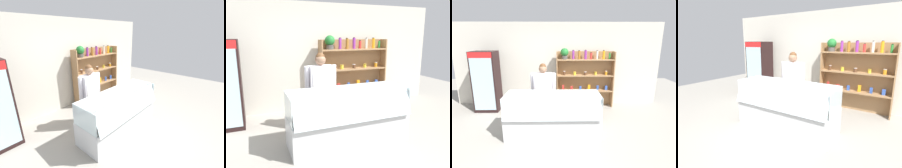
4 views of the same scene
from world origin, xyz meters
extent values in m
plane|color=gray|center=(0.00, 0.00, 0.00)|extent=(12.00, 12.00, 0.00)
cube|color=beige|center=(0.00, 2.22, 1.35)|extent=(6.80, 0.10, 2.70)
cylinder|color=#3356B2|center=(-2.08, 1.44, 0.33)|extent=(0.07, 0.07, 0.17)
cylinder|color=#3356B2|center=(-1.94, 1.44, 0.34)|extent=(0.06, 0.06, 0.18)
cylinder|color=silver|center=(-2.08, 1.44, 0.80)|extent=(0.07, 0.07, 0.14)
cylinder|color=red|center=(-1.94, 1.44, 0.80)|extent=(0.05, 0.05, 0.14)
cylinder|color=purple|center=(-1.96, 1.44, 1.29)|extent=(0.07, 0.07, 0.17)
cube|color=#9E754C|center=(0.89, 2.03, 0.90)|extent=(1.83, 0.02, 1.80)
cube|color=#9E754C|center=(0.00, 1.89, 0.90)|extent=(0.03, 0.28, 1.80)
cube|color=#9E754C|center=(1.79, 1.89, 0.90)|extent=(0.03, 0.28, 1.80)
cube|color=#9E754C|center=(0.89, 1.89, 0.54)|extent=(1.77, 0.28, 0.04)
cube|color=#9E754C|center=(0.89, 1.89, 1.05)|extent=(1.77, 0.28, 0.04)
cube|color=#9E754C|center=(0.89, 1.89, 1.55)|extent=(1.77, 0.28, 0.04)
cylinder|color=#4C4742|center=(0.24, 1.89, 1.62)|extent=(0.19, 0.19, 0.11)
sphere|color=#21702D|center=(0.24, 1.89, 1.78)|extent=(0.25, 0.25, 0.25)
cylinder|color=purple|center=(0.51, 1.90, 1.70)|extent=(0.07, 0.07, 0.27)
cylinder|color=black|center=(0.51, 1.89, 1.84)|extent=(0.05, 0.05, 0.02)
cylinder|color=#9E6623|center=(0.69, 1.87, 1.70)|extent=(0.07, 0.07, 0.26)
cylinder|color=black|center=(0.69, 1.89, 1.83)|extent=(0.05, 0.05, 0.02)
cylinder|color=purple|center=(0.89, 1.89, 1.70)|extent=(0.08, 0.08, 0.27)
cylinder|color=black|center=(0.89, 1.89, 1.85)|extent=(0.05, 0.05, 0.02)
cylinder|color=red|center=(1.07, 1.89, 1.67)|extent=(0.07, 0.07, 0.20)
cylinder|color=black|center=(1.07, 1.89, 1.77)|extent=(0.04, 0.04, 0.02)
cylinder|color=silver|center=(1.26, 1.90, 1.70)|extent=(0.07, 0.07, 0.26)
cylinder|color=black|center=(1.26, 1.89, 1.83)|extent=(0.04, 0.04, 0.02)
cylinder|color=orange|center=(1.45, 1.87, 1.70)|extent=(0.07, 0.07, 0.26)
cylinder|color=black|center=(1.45, 1.89, 1.84)|extent=(0.05, 0.05, 0.02)
cylinder|color=#2D8C38|center=(1.65, 1.91, 1.66)|extent=(0.06, 0.06, 0.19)
cylinder|color=black|center=(1.65, 1.89, 1.76)|extent=(0.04, 0.04, 0.02)
cylinder|color=brown|center=(0.23, 1.87, 1.12)|extent=(0.07, 0.07, 0.12)
cylinder|color=silver|center=(0.23, 1.89, 1.19)|extent=(0.07, 0.07, 0.01)
cylinder|color=yellow|center=(0.56, 1.89, 1.11)|extent=(0.08, 0.08, 0.10)
cylinder|color=gold|center=(0.56, 1.89, 1.17)|extent=(0.08, 0.08, 0.01)
cylinder|color=brown|center=(0.90, 1.87, 1.11)|extent=(0.08, 0.08, 0.09)
cylinder|color=silver|center=(0.90, 1.89, 1.16)|extent=(0.09, 0.09, 0.01)
cylinder|color=yellow|center=(1.23, 1.91, 1.11)|extent=(0.08, 0.08, 0.09)
cylinder|color=gold|center=(1.23, 1.89, 1.16)|extent=(0.08, 0.08, 0.01)
cylinder|color=orange|center=(1.57, 1.90, 1.12)|extent=(0.08, 0.08, 0.12)
cylinder|color=silver|center=(1.57, 1.89, 1.18)|extent=(0.08, 0.08, 0.01)
cube|color=red|center=(0.19, 1.89, 0.64)|extent=(0.06, 0.04, 0.17)
cube|color=red|center=(0.47, 1.89, 0.62)|extent=(0.08, 0.05, 0.13)
cube|color=#3356B2|center=(0.75, 1.89, 0.62)|extent=(0.07, 0.04, 0.13)
cube|color=orange|center=(1.03, 1.89, 0.65)|extent=(0.08, 0.05, 0.17)
cube|color=#3356B2|center=(1.32, 1.89, 0.63)|extent=(0.07, 0.04, 0.15)
cube|color=#3356B2|center=(1.60, 1.89, 0.63)|extent=(0.08, 0.05, 0.14)
cube|color=silver|center=(-0.06, 0.13, 0.28)|extent=(2.13, 0.71, 0.55)
cube|color=white|center=(-0.06, 0.13, 0.57)|extent=(2.07, 0.65, 0.03)
cube|color=silver|center=(-0.06, -0.20, 0.78)|extent=(2.09, 0.16, 0.47)
cube|color=silver|center=(-0.06, 0.18, 1.00)|extent=(2.09, 0.55, 0.01)
cube|color=silver|center=(-1.12, 0.13, 0.78)|extent=(0.01, 0.67, 0.45)
cube|color=silver|center=(0.99, 0.13, 0.78)|extent=(0.01, 0.67, 0.45)
cube|color=tan|center=(-0.94, 0.22, 0.61)|extent=(0.16, 0.13, 0.05)
cube|color=white|center=(-0.94, 0.01, 0.61)|extent=(0.05, 0.03, 0.02)
cube|color=tan|center=(-0.69, 0.22, 0.61)|extent=(0.16, 0.13, 0.06)
cube|color=white|center=(-0.69, 0.01, 0.61)|extent=(0.05, 0.03, 0.02)
cube|color=beige|center=(-0.44, 0.22, 0.61)|extent=(0.16, 0.11, 0.06)
cube|color=white|center=(-0.44, 0.01, 0.61)|extent=(0.05, 0.03, 0.02)
cube|color=tan|center=(-0.19, 0.22, 0.61)|extent=(0.17, 0.15, 0.05)
cube|color=white|center=(-0.19, 0.01, 0.61)|extent=(0.05, 0.03, 0.02)
cube|color=beige|center=(0.06, 0.22, 0.61)|extent=(0.16, 0.14, 0.06)
cube|color=white|center=(0.06, 0.01, 0.61)|extent=(0.05, 0.03, 0.02)
cube|color=beige|center=(0.31, 0.22, 0.61)|extent=(0.17, 0.12, 0.05)
cube|color=white|center=(0.31, 0.01, 0.61)|extent=(0.05, 0.03, 0.02)
cube|color=tan|center=(0.56, 0.22, 0.61)|extent=(0.16, 0.13, 0.04)
cube|color=white|center=(0.56, 0.01, 0.61)|extent=(0.05, 0.03, 0.02)
cube|color=tan|center=(0.81, 0.22, 0.61)|extent=(0.17, 0.14, 0.04)
cube|color=white|center=(0.81, 0.01, 0.61)|extent=(0.05, 0.03, 0.02)
cylinder|color=#A35B4C|center=(-0.95, 0.03, 0.65)|extent=(0.18, 0.16, 0.13)
cylinder|color=#C1706B|center=(-0.73, 0.03, 0.65)|extent=(0.21, 0.16, 0.14)
cylinder|color=#C1706B|center=(-0.51, 0.03, 0.66)|extent=(0.19, 0.16, 0.14)
cylinder|color=white|center=(0.47, 0.05, 0.68)|extent=(0.07, 0.07, 0.20)
cylinder|color=white|center=(0.57, 0.05, 0.70)|extent=(0.07, 0.07, 0.22)
cylinder|color=#383D51|center=(-0.44, 0.84, 0.37)|extent=(0.13, 0.13, 0.73)
cylinder|color=#383D51|center=(-0.24, 0.84, 0.37)|extent=(0.13, 0.13, 0.73)
cube|color=white|center=(-0.34, 0.84, 1.03)|extent=(0.46, 0.24, 0.60)
cube|color=white|center=(-0.34, 0.72, 0.71)|extent=(0.39, 0.01, 1.13)
cylinder|color=white|center=(-0.62, 0.84, 1.06)|extent=(0.09, 0.09, 0.54)
cylinder|color=white|center=(-0.06, 0.84, 1.06)|extent=(0.09, 0.09, 0.54)
sphere|color=#8C664C|center=(-0.34, 0.84, 1.44)|extent=(0.21, 0.21, 0.21)
sphere|color=brown|center=(-0.34, 0.85, 1.50)|extent=(0.18, 0.18, 0.18)
camera|label=1|loc=(-2.56, -1.82, 2.31)|focal=24.00mm
camera|label=2|loc=(-1.61, -3.19, 1.93)|focal=35.00mm
camera|label=3|loc=(0.12, -3.57, 2.21)|focal=28.00mm
camera|label=4|loc=(1.87, -2.75, 1.78)|focal=28.00mm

